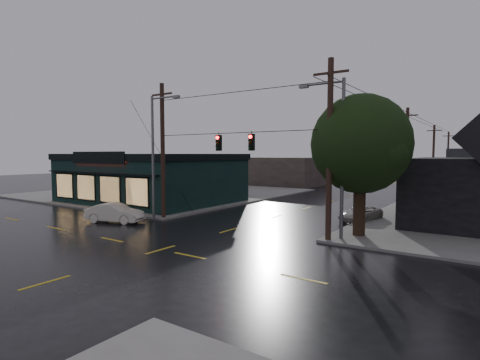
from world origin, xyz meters
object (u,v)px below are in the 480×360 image
Objects in this scene: corner_tree at (361,144)px; sedan_cream at (115,213)px; utility_pole_ne at (328,242)px; suv_silver at (360,213)px; utility_pole_nw at (164,219)px.

sedan_cream is (-16.03, -5.03, -4.80)m from corner_tree.
utility_pole_ne reaches higher than sedan_cream.
utility_pole_ne is at bearing -73.56° from suv_silver.
utility_pole_nw is at bearing -171.48° from corner_tree.
corner_tree is at bearing -61.51° from suv_silver.
corner_tree is 15.26m from utility_pole_nw.
utility_pole_ne is 15.25m from sedan_cream.
utility_pole_nw and utility_pole_ne have the same top height.
sedan_cream is at bearing -123.69° from utility_pole_nw.
suv_silver is (-1.58, 5.59, -4.93)m from corner_tree.
corner_tree is at bearing 8.52° from utility_pole_nw.
suv_silver is at bearing 105.76° from corner_tree.
utility_pole_nw reaches higher than suv_silver.
corner_tree is 2.07× the size of suv_silver.
utility_pole_nw is 3.58m from sedan_cream.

